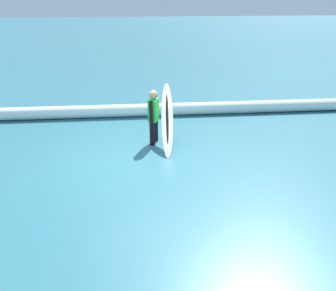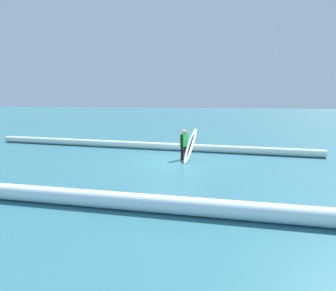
# 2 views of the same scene
# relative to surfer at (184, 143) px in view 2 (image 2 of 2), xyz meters

# --- Properties ---
(ground_plane) EXTENTS (147.91, 147.91, 0.00)m
(ground_plane) POSITION_rel_surfer_xyz_m (0.58, 0.85, -0.76)
(ground_plane) COLOR #2C6472
(surfer) EXTENTS (0.31, 0.53, 1.37)m
(surfer) POSITION_rel_surfer_xyz_m (0.00, 0.00, 0.00)
(surfer) COLOR black
(surfer) RESTS_ON ground_plane
(surfboard) EXTENTS (0.50, 1.77, 1.39)m
(surfboard) POSITION_rel_surfer_xyz_m (-0.32, 0.13, -0.08)
(surfboard) COLOR white
(surfboard) RESTS_ON ground_plane
(wave_crest_foreground) EXTENTS (18.42, 1.30, 0.39)m
(wave_crest_foreground) POSITION_rel_surfer_xyz_m (2.78, -2.30, -0.57)
(wave_crest_foreground) COLOR white
(wave_crest_foreground) RESTS_ON ground_plane
(wave_crest_midground) EXTENTS (16.44, 0.64, 0.44)m
(wave_crest_midground) POSITION_rel_surfer_xyz_m (0.60, 6.52, -0.54)
(wave_crest_midground) COLOR white
(wave_crest_midground) RESTS_ON ground_plane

